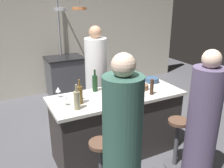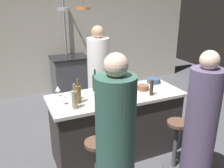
{
  "view_description": "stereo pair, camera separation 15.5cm",
  "coord_description": "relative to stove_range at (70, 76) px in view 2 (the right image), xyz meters",
  "views": [
    {
      "loc": [
        -1.42,
        -2.62,
        2.12
      ],
      "look_at": [
        0.0,
        0.15,
        1.0
      ],
      "focal_mm": 38.8,
      "sensor_mm": 36.0,
      "label": 1
    },
    {
      "loc": [
        -1.28,
        -2.69,
        2.12
      ],
      "look_at": [
        0.0,
        0.15,
        1.0
      ],
      "focal_mm": 38.8,
      "sensor_mm": 36.0,
      "label": 2
    }
  ],
  "objects": [
    {
      "name": "back_wall",
      "position": [
        0.0,
        0.4,
        0.85
      ],
      "size": [
        6.4,
        0.16,
        2.6
      ],
      "primitive_type": "cube",
      "color": "beige",
      "rests_on": "ground_plane"
    },
    {
      "name": "chef",
      "position": [
        0.1,
        -1.52,
        0.34
      ],
      "size": [
        0.36,
        0.36,
        1.71
      ],
      "color": "white",
      "rests_on": "ground_plane"
    },
    {
      "name": "mixing_bowl_wooden",
      "position": [
        0.41,
        -2.45,
        0.49
      ],
      "size": [
        0.16,
        0.16,
        0.07
      ],
      "primitive_type": "cylinder",
      "color": "brown",
      "rests_on": "kitchen_island"
    },
    {
      "name": "mixing_bowl_blue",
      "position": [
        0.71,
        -2.25,
        0.49
      ],
      "size": [
        0.2,
        0.2,
        0.07
      ],
      "primitive_type": "cylinder",
      "color": "#334C6B",
      "rests_on": "kitchen_island"
    },
    {
      "name": "ground_plane",
      "position": [
        0.0,
        -2.45,
        -0.45
      ],
      "size": [
        9.0,
        9.0,
        0.0
      ],
      "primitive_type": "plane",
      "color": "#4C4C51"
    },
    {
      "name": "wine_glass_by_chef",
      "position": [
        -0.72,
        -2.2,
        0.56
      ],
      "size": [
        0.07,
        0.07,
        0.15
      ],
      "color": "silver",
      "rests_on": "kitchen_island"
    },
    {
      "name": "bar_stool_right",
      "position": [
        0.54,
        -3.07,
        -0.07
      ],
      "size": [
        0.28,
        0.28,
        0.68
      ],
      "color": "#4C4C51",
      "rests_on": "ground_plane"
    },
    {
      "name": "wine_bottle_amber",
      "position": [
        -0.54,
        -2.5,
        0.57
      ],
      "size": [
        0.07,
        0.07,
        0.31
      ],
      "color": "brown",
      "rests_on": "kitchen_island"
    },
    {
      "name": "wine_bottle_green",
      "position": [
        -0.21,
        -2.71,
        0.58
      ],
      "size": [
        0.07,
        0.07,
        0.33
      ],
      "color": "#193D23",
      "rests_on": "kitchen_island"
    },
    {
      "name": "mixing_bowl_ceramic",
      "position": [
        -0.08,
        -2.6,
        0.48
      ],
      "size": [
        0.18,
        0.18,
        0.06
      ],
      "primitive_type": "cylinder",
      "color": "silver",
      "rests_on": "kitchen_island"
    },
    {
      "name": "pepper_mill",
      "position": [
        0.41,
        -2.66,
        0.56
      ],
      "size": [
        0.05,
        0.05,
        0.21
      ],
      "primitive_type": "cylinder",
      "color": "#382319",
      "rests_on": "kitchen_island"
    },
    {
      "name": "wine_bottle_red",
      "position": [
        -0.21,
        -2.2,
        0.57
      ],
      "size": [
        0.07,
        0.07,
        0.31
      ],
      "color": "#143319",
      "rests_on": "kitchen_island"
    },
    {
      "name": "guest_left",
      "position": [
        -0.48,
        -3.44,
        0.34
      ],
      "size": [
        0.36,
        0.36,
        1.7
      ],
      "color": "#33594C",
      "rests_on": "ground_plane"
    },
    {
      "name": "kitchen_island",
      "position": [
        0.0,
        -2.45,
        0.01
      ],
      "size": [
        1.8,
        0.72,
        0.9
      ],
      "color": "#332D2B",
      "rests_on": "ground_plane"
    },
    {
      "name": "stove_range",
      "position": [
        0.0,
        0.0,
        0.0
      ],
      "size": [
        0.8,
        0.64,
        0.89
      ],
      "color": "#47474C",
      "rests_on": "ground_plane"
    },
    {
      "name": "wine_glass_near_left_guest",
      "position": [
        -0.5,
        -2.39,
        0.56
      ],
      "size": [
        0.07,
        0.07,
        0.15
      ],
      "color": "silver",
      "rests_on": "kitchen_island"
    },
    {
      "name": "guest_right",
      "position": [
        0.55,
        -3.42,
        0.31
      ],
      "size": [
        0.35,
        0.35,
        1.63
      ],
      "color": "#594C6B",
      "rests_on": "ground_plane"
    },
    {
      "name": "overhead_pot_rack",
      "position": [
        -0.04,
        -0.42,
        1.19
      ],
      "size": [
        0.58,
        1.42,
        2.17
      ],
      "color": "gray",
      "rests_on": "ground_plane"
    },
    {
      "name": "wine_glass_near_right_guest",
      "position": [
        -0.72,
        -2.48,
        0.56
      ],
      "size": [
        0.07,
        0.07,
        0.15
      ],
      "color": "silver",
      "rests_on": "kitchen_island"
    },
    {
      "name": "wine_bottle_white",
      "position": [
        -0.62,
        -2.64,
        0.57
      ],
      "size": [
        0.07,
        0.07,
        0.3
      ],
      "color": "gray",
      "rests_on": "kitchen_island"
    },
    {
      "name": "cutting_board",
      "position": [
        0.14,
        -2.26,
        0.46
      ],
      "size": [
        0.32,
        0.22,
        0.02
      ],
      "primitive_type": "cube",
      "color": "#997047",
      "rests_on": "kitchen_island"
    },
    {
      "name": "bar_stool_left",
      "position": [
        -0.53,
        -3.07,
        -0.07
      ],
      "size": [
        0.28,
        0.28,
        0.68
      ],
      "color": "#4C4C51",
      "rests_on": "ground_plane"
    }
  ]
}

